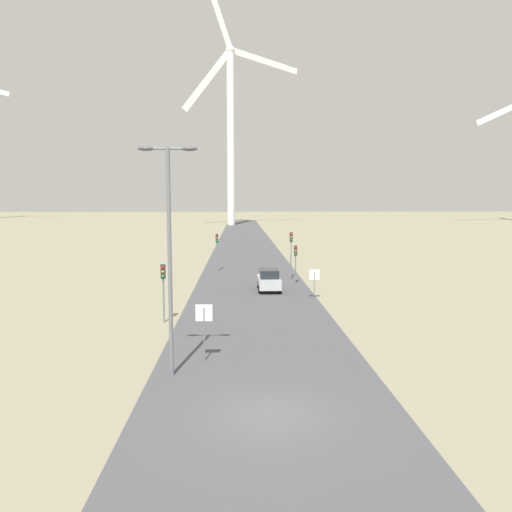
{
  "coord_description": "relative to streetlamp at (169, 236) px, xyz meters",
  "views": [
    {
      "loc": [
        -1.06,
        -17.18,
        7.68
      ],
      "look_at": [
        0.0,
        14.51,
        4.08
      ],
      "focal_mm": 35.0,
      "sensor_mm": 36.0,
      "label": 1
    }
  ],
  "objects": [
    {
      "name": "traffic_light_post_near_left",
      "position": [
        -1.76,
        9.52,
        -3.44
      ],
      "size": [
        0.28,
        0.33,
        3.69
      ],
      "color": "slate",
      "rests_on": "ground"
    },
    {
      "name": "traffic_light_post_mid_left",
      "position": [
        0.59,
        31.91,
        -3.2
      ],
      "size": [
        0.28,
        0.33,
        4.03
      ],
      "color": "slate",
      "rests_on": "ground"
    },
    {
      "name": "wind_turbine_left",
      "position": [
        0.51,
        130.38,
        25.62
      ],
      "size": [
        34.71,
        17.71,
        73.28
      ],
      "color": "white",
      "rests_on": "ground"
    },
    {
      "name": "streetlamp",
      "position": [
        0.0,
        0.0,
        0.0
      ],
      "size": [
        2.51,
        0.32,
        9.89
      ],
      "color": "slate",
      "rests_on": "ground"
    },
    {
      "name": "car_approaching",
      "position": [
        5.47,
        20.33,
        -5.24
      ],
      "size": [
        1.88,
        4.12,
        1.83
      ],
      "color": "#B7BCC1",
      "rests_on": "ground"
    },
    {
      "name": "ground_plane",
      "position": [
        4.05,
        -4.1,
        -6.15
      ],
      "size": [
        600.0,
        600.0,
        0.0
      ],
      "primitive_type": "plane",
      "color": "gray"
    },
    {
      "name": "road_surface",
      "position": [
        4.05,
        43.9,
        -6.15
      ],
      "size": [
        10.0,
        240.0,
        0.01
      ],
      "color": "#47474C",
      "rests_on": "ground"
    },
    {
      "name": "stop_sign_far",
      "position": [
        8.77,
        16.64,
        -4.54
      ],
      "size": [
        0.81,
        0.07,
        2.31
      ],
      "color": "slate",
      "rests_on": "ground"
    },
    {
      "name": "traffic_light_post_mid_right",
      "position": [
        7.94,
        26.09,
        -2.82
      ],
      "size": [
        0.28,
        0.34,
        4.57
      ],
      "color": "slate",
      "rests_on": "ground"
    },
    {
      "name": "traffic_light_post_near_right",
      "position": [
        8.08,
        23.48,
        -3.55
      ],
      "size": [
        0.28,
        0.34,
        3.54
      ],
      "color": "slate",
      "rests_on": "ground"
    },
    {
      "name": "stop_sign_near",
      "position": [
        1.29,
        1.93,
        -4.22
      ],
      "size": [
        0.81,
        0.07,
        2.75
      ],
      "color": "slate",
      "rests_on": "ground"
    }
  ]
}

